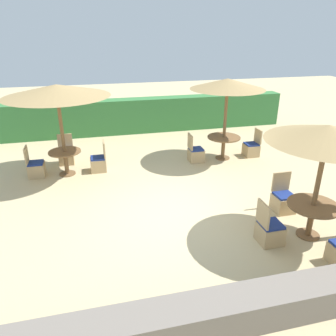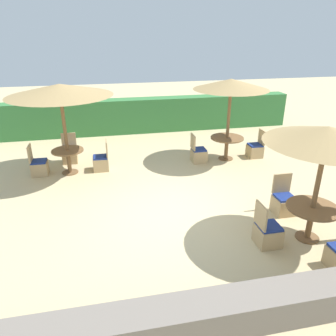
# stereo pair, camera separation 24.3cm
# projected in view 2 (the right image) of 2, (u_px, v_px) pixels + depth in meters

# --- Properties ---
(ground_plane) EXTENTS (40.00, 40.00, 0.00)m
(ground_plane) POSITION_uv_depth(u_px,v_px,m) (173.00, 212.00, 7.81)
(ground_plane) COLOR #C6B284
(hedge_row) EXTENTS (13.00, 0.70, 1.39)m
(hedge_row) POSITION_uv_depth(u_px,v_px,m) (138.00, 116.00, 13.58)
(hedge_row) COLOR #387A3D
(hedge_row) RESTS_ON ground_plane
(stone_border) EXTENTS (10.00, 0.56, 0.53)m
(stone_border) POSITION_uv_depth(u_px,v_px,m) (223.00, 313.00, 4.72)
(stone_border) COLOR slate
(stone_border) RESTS_ON ground_plane
(parasol_back_left) EXTENTS (2.91, 2.91, 2.65)m
(parasol_back_left) POSITION_uv_depth(u_px,v_px,m) (60.00, 90.00, 8.96)
(parasol_back_left) COLOR brown
(parasol_back_left) RESTS_ON ground_plane
(round_table_back_left) EXTENTS (0.93, 0.93, 0.74)m
(round_table_back_left) POSITION_uv_depth(u_px,v_px,m) (68.00, 156.00, 9.72)
(round_table_back_left) COLOR brown
(round_table_back_left) RESTS_ON ground_plane
(patio_chair_back_left_east) EXTENTS (0.46, 0.46, 0.93)m
(patio_chair_back_left_east) POSITION_uv_depth(u_px,v_px,m) (101.00, 162.00, 10.05)
(patio_chair_back_left_east) COLOR tan
(patio_chair_back_left_east) RESTS_ON ground_plane
(patio_chair_back_left_north) EXTENTS (0.46, 0.46, 0.93)m
(patio_chair_back_left_north) POSITION_uv_depth(u_px,v_px,m) (70.00, 154.00, 10.64)
(patio_chair_back_left_north) COLOR tan
(patio_chair_back_left_north) RESTS_ON ground_plane
(patio_chair_back_left_west) EXTENTS (0.46, 0.46, 0.93)m
(patio_chair_back_left_west) POSITION_uv_depth(u_px,v_px,m) (39.00, 166.00, 9.72)
(patio_chair_back_left_west) COLOR tan
(patio_chair_back_left_west) RESTS_ON ground_plane
(parasol_back_right) EXTENTS (2.34, 2.34, 2.62)m
(parasol_back_right) POSITION_uv_depth(u_px,v_px,m) (231.00, 85.00, 10.03)
(parasol_back_right) COLOR brown
(parasol_back_right) RESTS_ON ground_plane
(round_table_back_right) EXTENTS (1.08, 1.08, 0.76)m
(round_table_back_right) POSITION_uv_depth(u_px,v_px,m) (227.00, 142.00, 10.76)
(round_table_back_right) COLOR brown
(round_table_back_right) RESTS_ON ground_plane
(patio_chair_back_right_west) EXTENTS (0.46, 0.46, 0.93)m
(patio_chair_back_right_west) POSITION_uv_depth(u_px,v_px,m) (198.00, 154.00, 10.67)
(patio_chair_back_right_west) COLOR tan
(patio_chair_back_right_west) RESTS_ON ground_plane
(patio_chair_back_right_east) EXTENTS (0.46, 0.46, 0.93)m
(patio_chair_back_right_east) POSITION_uv_depth(u_px,v_px,m) (255.00, 149.00, 11.07)
(patio_chair_back_right_east) COLOR tan
(patio_chair_back_right_east) RESTS_ON ground_plane
(parasol_front_right) EXTENTS (2.31, 2.31, 2.41)m
(parasol_front_right) POSITION_uv_depth(u_px,v_px,m) (327.00, 136.00, 5.98)
(parasol_front_right) COLOR brown
(parasol_front_right) RESTS_ON ground_plane
(round_table_front_right) EXTENTS (1.04, 1.04, 0.74)m
(round_table_front_right) POSITION_uv_depth(u_px,v_px,m) (312.00, 214.00, 6.63)
(round_table_front_right) COLOR brown
(round_table_front_right) RESTS_ON ground_plane
(patio_chair_front_right_north) EXTENTS (0.46, 0.46, 0.93)m
(patio_chair_front_right_north) POSITION_uv_depth(u_px,v_px,m) (284.00, 203.00, 7.70)
(patio_chair_front_right_north) COLOR tan
(patio_chair_front_right_north) RESTS_ON ground_plane
(patio_chair_front_right_west) EXTENTS (0.46, 0.46, 0.93)m
(patio_chair_front_right_west) POSITION_uv_depth(u_px,v_px,m) (267.00, 233.00, 6.56)
(patio_chair_front_right_west) COLOR tan
(patio_chair_front_right_west) RESTS_ON ground_plane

